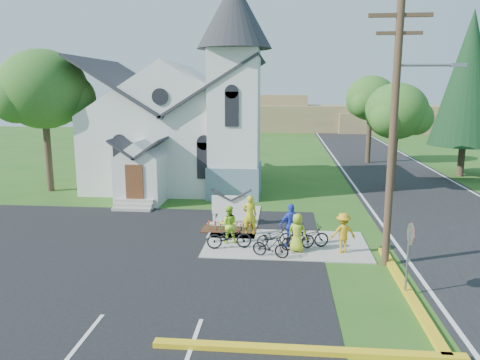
# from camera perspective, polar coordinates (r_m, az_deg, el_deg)

# --- Properties ---
(ground) EXTENTS (120.00, 120.00, 0.00)m
(ground) POSITION_cam_1_polar(r_m,az_deg,el_deg) (20.22, 1.31, -8.22)
(ground) COLOR #255518
(ground) RESTS_ON ground
(parking_lot) EXTENTS (20.00, 16.00, 0.02)m
(parking_lot) POSITION_cam_1_polar(r_m,az_deg,el_deg) (20.09, -19.72, -8.99)
(parking_lot) COLOR black
(parking_lot) RESTS_ON ground
(road) EXTENTS (8.00, 90.00, 0.02)m
(road) POSITION_cam_1_polar(r_m,az_deg,el_deg) (35.75, 19.27, -0.27)
(road) COLOR black
(road) RESTS_ON ground
(sidewalk) EXTENTS (7.00, 4.00, 0.05)m
(sidewalk) POSITION_cam_1_polar(r_m,az_deg,el_deg) (20.64, 5.61, -7.79)
(sidewalk) COLOR #9D968D
(sidewalk) RESTS_ON ground
(church) EXTENTS (12.35, 12.00, 13.00)m
(church) POSITION_cam_1_polar(r_m,az_deg,el_deg) (32.27, -6.91, 8.49)
(church) COLOR silver
(church) RESTS_ON ground
(church_sign) EXTENTS (2.20, 0.40, 1.70)m
(church_sign) POSITION_cam_1_polar(r_m,az_deg,el_deg) (23.08, -1.10, -3.09)
(church_sign) COLOR #9D968D
(church_sign) RESTS_ON ground
(flower_bed) EXTENTS (2.60, 1.10, 0.07)m
(flower_bed) POSITION_cam_1_polar(r_m,az_deg,el_deg) (22.49, -1.34, -6.11)
(flower_bed) COLOR #371E0F
(flower_bed) RESTS_ON ground
(utility_pole) EXTENTS (3.45, 0.28, 10.00)m
(utility_pole) POSITION_cam_1_polar(r_m,az_deg,el_deg) (18.04, 18.41, 6.45)
(utility_pole) COLOR #432E21
(utility_pole) RESTS_ON ground
(stop_sign) EXTENTS (0.11, 0.76, 2.48)m
(stop_sign) POSITION_cam_1_polar(r_m,az_deg,el_deg) (16.16, 20.00, -7.28)
(stop_sign) COLOR gray
(stop_sign) RESTS_ON ground
(tree_lot_corner) EXTENTS (5.60, 5.60, 9.15)m
(tree_lot_corner) POSITION_cam_1_polar(r_m,az_deg,el_deg) (32.82, -22.88, 10.12)
(tree_lot_corner) COLOR #37291E
(tree_lot_corner) RESTS_ON ground
(tree_road_near) EXTENTS (4.00, 4.00, 7.05)m
(tree_road_near) POSITION_cam_1_polar(r_m,az_deg,el_deg) (31.89, 18.52, 7.89)
(tree_road_near) COLOR #37291E
(tree_road_near) RESTS_ON ground
(tree_road_mid) EXTENTS (4.40, 4.40, 7.80)m
(tree_road_mid) POSITION_cam_1_polar(r_m,az_deg,el_deg) (43.72, 15.66, 9.54)
(tree_road_mid) COLOR #37291E
(tree_road_mid) RESTS_ON ground
(conifer) EXTENTS (5.20, 5.20, 12.40)m
(conifer) POSITION_cam_1_polar(r_m,az_deg,el_deg) (39.48, 26.11, 11.03)
(conifer) COLOR #37291E
(conifer) RESTS_ON ground
(distant_hills) EXTENTS (61.00, 10.00, 5.60)m
(distant_hills) POSITION_cam_1_polar(r_m,az_deg,el_deg) (75.52, 6.91, 7.64)
(distant_hills) COLOR olive
(distant_hills) RESTS_ON ground
(cyclist_0) EXTENTS (0.72, 0.52, 1.84)m
(cyclist_0) POSITION_cam_1_polar(r_m,az_deg,el_deg) (21.56, 1.19, -4.28)
(cyclist_0) COLOR gold
(cyclist_0) RESTS_ON sidewalk
(bike_0) EXTENTS (1.99, 1.04, 0.99)m
(bike_0) POSITION_cam_1_polar(r_m,az_deg,el_deg) (19.82, -1.32, -6.95)
(bike_0) COLOR black
(bike_0) RESTS_ON sidewalk
(cyclist_1) EXTENTS (0.87, 0.71, 1.65)m
(cyclist_1) POSITION_cam_1_polar(r_m,az_deg,el_deg) (20.47, -1.41, -5.40)
(cyclist_1) COLOR #ABE52B
(cyclist_1) RESTS_ON sidewalk
(bike_1) EXTENTS (1.57, 0.83, 0.91)m
(bike_1) POSITION_cam_1_polar(r_m,az_deg,el_deg) (18.88, 3.74, -8.05)
(bike_1) COLOR black
(bike_1) RESTS_ON sidewalk
(cyclist_2) EXTENTS (1.19, 0.82, 1.87)m
(cyclist_2) POSITION_cam_1_polar(r_m,az_deg,el_deg) (20.04, 6.26, -5.50)
(cyclist_2) COLOR blue
(cyclist_2) RESTS_ON sidewalk
(bike_2) EXTENTS (1.65, 1.12, 0.82)m
(bike_2) POSITION_cam_1_polar(r_m,az_deg,el_deg) (20.19, 4.15, -6.90)
(bike_2) COLOR black
(bike_2) RESTS_ON sidewalk
(cyclist_3) EXTENTS (1.18, 0.83, 1.67)m
(cyclist_3) POSITION_cam_1_polar(r_m,az_deg,el_deg) (19.72, 12.43, -6.29)
(cyclist_3) COLOR gold
(cyclist_3) RESTS_ON sidewalk
(bike_3) EXTENTS (1.57, 1.03, 0.92)m
(bike_3) POSITION_cam_1_polar(r_m,az_deg,el_deg) (19.82, 7.08, -7.15)
(bike_3) COLOR black
(bike_3) RESTS_ON sidewalk
(cyclist_4) EXTENTS (0.93, 0.78, 1.62)m
(cyclist_4) POSITION_cam_1_polar(r_m,az_deg,el_deg) (19.50, 7.00, -6.38)
(cyclist_4) COLOR #94AF20
(cyclist_4) RESTS_ON sidewalk
(bike_4) EXTENTS (1.96, 1.09, 0.98)m
(bike_4) POSITION_cam_1_polar(r_m,az_deg,el_deg) (20.11, 8.22, -6.82)
(bike_4) COLOR black
(bike_4) RESTS_ON sidewalk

